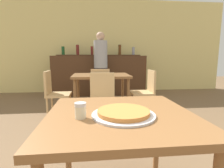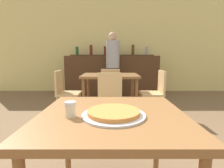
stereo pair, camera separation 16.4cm
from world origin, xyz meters
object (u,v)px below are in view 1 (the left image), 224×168
chair_far_side_back (100,86)px  pizza_tray (123,113)px  chair_far_side_front (103,97)px  person_standing (101,63)px  chair_far_side_right (146,89)px  chair_far_side_left (54,91)px  cheese_shaker (80,110)px

chair_far_side_back → pizza_tray: 2.64m
chair_far_side_front → person_standing: person_standing is taller
pizza_tray → chair_far_side_right: bearing=69.6°
chair_far_side_back → chair_far_side_left: same height
chair_far_side_back → person_standing: person_standing is taller
chair_far_side_front → person_standing: size_ratio=0.50×
chair_far_side_left → pizza_tray: 2.29m
pizza_tray → cheese_shaker: size_ratio=4.17×
chair_far_side_back → chair_far_side_left: size_ratio=1.00×
chair_far_side_left → cheese_shaker: bearing=-163.9°
chair_far_side_front → person_standing: 1.91m
chair_far_side_left → chair_far_side_right: same height
chair_far_side_front → pizza_tray: size_ratio=2.18×
chair_far_side_right → person_standing: person_standing is taller
chair_far_side_right → pizza_tray: chair_far_side_right is taller
chair_far_side_back → chair_far_side_front: bearing=90.0°
chair_far_side_front → chair_far_side_left: same height
chair_far_side_right → person_standing: size_ratio=0.50×
chair_far_side_right → person_standing: bearing=-149.8°
chair_far_side_front → cheese_shaker: size_ratio=9.09×
chair_far_side_right → chair_far_side_front: bearing=-57.6°
chair_far_side_back → cheese_shaker: bearing=85.4°
chair_far_side_right → pizza_tray: (-0.78, -2.11, 0.26)m
chair_far_side_left → pizza_tray: bearing=-157.6°
chair_far_side_right → pizza_tray: bearing=-20.4°
chair_far_side_left → person_standing: size_ratio=0.50×
pizza_tray → person_standing: person_standing is taller
chair_far_side_right → chair_far_side_back: bearing=-122.4°
chair_far_side_back → pizza_tray: chair_far_side_back is taller
chair_far_side_back → cheese_shaker: chair_far_side_back is taller
chair_far_side_front → chair_far_side_right: 0.98m
chair_far_side_back → chair_far_side_right: 0.98m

